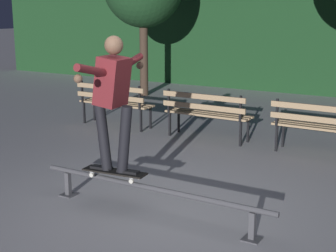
# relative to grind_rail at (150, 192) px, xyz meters

# --- Properties ---
(ground_plane) EXTENTS (90.00, 90.00, 0.00)m
(ground_plane) POSITION_rel_grind_rail_xyz_m (-0.00, 0.15, -0.28)
(ground_plane) COLOR #99999E
(grind_rail) EXTENTS (2.99, 0.18, 0.36)m
(grind_rail) POSITION_rel_grind_rail_xyz_m (0.00, 0.00, 0.00)
(grind_rail) COLOR #47474C
(grind_rail) RESTS_ON ground
(skateboard) EXTENTS (0.80, 0.28, 0.09)m
(skateboard) POSITION_rel_grind_rail_xyz_m (-0.49, 0.00, 0.15)
(skateboard) COLOR black
(skateboard) RESTS_ON grind_rail
(skateboarder) EXTENTS (0.63, 1.40, 1.56)m
(skateboarder) POSITION_rel_grind_rail_xyz_m (-0.49, 0.00, 1.09)
(skateboarder) COLOR black
(skateboarder) RESTS_ON skateboard
(park_bench_leftmost) EXTENTS (1.61, 0.44, 0.88)m
(park_bench_leftmost) POSITION_rel_grind_rail_xyz_m (-3.02, 3.35, 0.26)
(park_bench_leftmost) COLOR black
(park_bench_leftmost) RESTS_ON ground
(park_bench_left_center) EXTENTS (1.61, 0.44, 0.88)m
(park_bench_left_center) POSITION_rel_grind_rail_xyz_m (-0.99, 3.35, 0.26)
(park_bench_left_center) COLOR black
(park_bench_left_center) RESTS_ON ground
(park_bench_right_center) EXTENTS (1.61, 0.44, 0.88)m
(park_bench_right_center) POSITION_rel_grind_rail_xyz_m (1.04, 3.35, 0.26)
(park_bench_right_center) COLOR black
(park_bench_right_center) RESTS_ON ground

